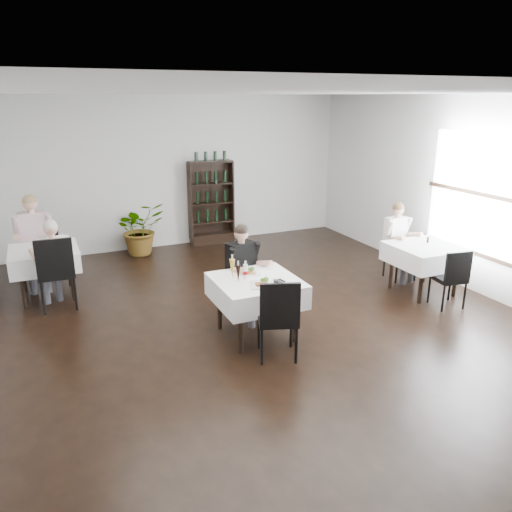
{
  "coord_description": "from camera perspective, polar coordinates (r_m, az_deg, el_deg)",
  "views": [
    {
      "loc": [
        -2.68,
        -5.37,
        2.96
      ],
      "look_at": [
        -0.21,
        0.2,
        1.01
      ],
      "focal_mm": 35.0,
      "sensor_mm": 36.0,
      "label": 1
    }
  ],
  "objects": [
    {
      "name": "diner_left_far",
      "position": [
        8.61,
        -24.03,
        2.23
      ],
      "size": [
        0.57,
        0.57,
        1.51
      ],
      "color": "#424149",
      "rests_on": "ground"
    },
    {
      "name": "left_chair_far",
      "position": [
        8.93,
        -22.39,
        0.38
      ],
      "size": [
        0.51,
        0.51,
        0.87
      ],
      "color": "black",
      "rests_on": "ground"
    },
    {
      "name": "wine_shelf",
      "position": [
        10.44,
        -5.13,
        6.03
      ],
      "size": [
        0.9,
        0.28,
        1.75
      ],
      "color": "black",
      "rests_on": "ground"
    },
    {
      "name": "window_right",
      "position": [
        8.3,
        24.74,
        6.02
      ],
      "size": [
        0.06,
        2.3,
        1.85
      ],
      "color": "white",
      "rests_on": "room_shell"
    },
    {
      "name": "pepper_mill",
      "position": [
        8.27,
        19.05,
        1.76
      ],
      "size": [
        0.04,
        0.04,
        0.09
      ],
      "primitive_type": "cylinder",
      "rotation": [
        0.0,
        0.0,
        0.03
      ],
      "color": "black",
      "rests_on": "right_table"
    },
    {
      "name": "coke_bottle",
      "position": [
        6.25,
        -1.22,
        -1.79
      ],
      "size": [
        0.06,
        0.06,
        0.24
      ],
      "color": "silver",
      "rests_on": "main_table"
    },
    {
      "name": "diner_right_far",
      "position": [
        8.6,
        16.0,
        2.25
      ],
      "size": [
        0.52,
        0.53,
        1.31
      ],
      "color": "#424149",
      "rests_on": "ground"
    },
    {
      "name": "pilsner_lager",
      "position": [
        6.26,
        -2.72,
        -1.45
      ],
      "size": [
        0.07,
        0.07,
        0.31
      ],
      "color": "#B5872E",
      "rests_on": "main_table"
    },
    {
      "name": "right_table",
      "position": [
        8.16,
        18.74,
        0.15
      ],
      "size": [
        0.98,
        0.98,
        0.77
      ],
      "color": "black",
      "rests_on": "ground"
    },
    {
      "name": "diner_main",
      "position": [
        6.72,
        -1.32,
        -1.1
      ],
      "size": [
        0.56,
        0.6,
        1.35
      ],
      "color": "#424149",
      "rests_on": "ground"
    },
    {
      "name": "pilsner_dark",
      "position": [
        6.13,
        -2.05,
        -2.02
      ],
      "size": [
        0.06,
        0.06,
        0.28
      ],
      "color": "black",
      "rests_on": "main_table"
    },
    {
      "name": "plate_far",
      "position": [
        6.45,
        -0.73,
        -1.89
      ],
      "size": [
        0.24,
        0.24,
        0.07
      ],
      "color": "white",
      "rests_on": "main_table"
    },
    {
      "name": "main_chair_far",
      "position": [
        7.12,
        -1.5,
        -1.99
      ],
      "size": [
        0.56,
        0.56,
        0.96
      ],
      "color": "black",
      "rests_on": "ground"
    },
    {
      "name": "main_table",
      "position": [
        6.32,
        0.0,
        -3.93
      ],
      "size": [
        1.03,
        1.03,
        0.77
      ],
      "color": "black",
      "rests_on": "ground"
    },
    {
      "name": "left_chair_near",
      "position": [
        7.64,
        -21.9,
        -1.34
      ],
      "size": [
        0.52,
        0.52,
        1.1
      ],
      "color": "black",
      "rests_on": "ground"
    },
    {
      "name": "diner_left_near",
      "position": [
        7.66,
        -22.2,
        -0.13
      ],
      "size": [
        0.55,
        0.58,
        1.34
      ],
      "color": "#424149",
      "rests_on": "ground"
    },
    {
      "name": "room_shell",
      "position": [
        6.17,
        2.55,
        4.09
      ],
      "size": [
        9.0,
        9.0,
        9.0
      ],
      "color": "black",
      "rests_on": "ground"
    },
    {
      "name": "right_chair_near",
      "position": [
        7.71,
        21.5,
        -2.04
      ],
      "size": [
        0.47,
        0.47,
        0.89
      ],
      "color": "black",
      "rests_on": "ground"
    },
    {
      "name": "potted_tree",
      "position": [
        9.97,
        -13.1,
        3.1
      ],
      "size": [
        1.08,
        0.98,
        1.02
      ],
      "primitive_type": "imported",
      "rotation": [
        0.0,
        0.0,
        0.22
      ],
      "color": "#24531C",
      "rests_on": "ground"
    },
    {
      "name": "napkin_cutlery",
      "position": [
        6.19,
        2.52,
        -2.89
      ],
      "size": [
        0.17,
        0.17,
        0.02
      ],
      "color": "black",
      "rests_on": "main_table"
    },
    {
      "name": "left_table",
      "position": [
        8.21,
        -23.01,
        -0.24
      ],
      "size": [
        0.98,
        0.98,
        0.77
      ],
      "color": "black",
      "rests_on": "ground"
    },
    {
      "name": "plate_near",
      "position": [
        6.05,
        0.8,
        -3.24
      ],
      "size": [
        0.37,
        0.37,
        0.09
      ],
      "color": "white",
      "rests_on": "main_table"
    },
    {
      "name": "main_chair_near",
      "position": [
        5.76,
        2.57,
        -6.7
      ],
      "size": [
        0.58,
        0.58,
        1.0
      ],
      "color": "black",
      "rests_on": "ground"
    },
    {
      "name": "right_chair_far",
      "position": [
        8.76,
        15.98,
        0.98
      ],
      "size": [
        0.46,
        0.47,
        0.93
      ],
      "color": "black",
      "rests_on": "ground"
    }
  ]
}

